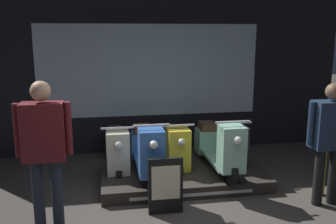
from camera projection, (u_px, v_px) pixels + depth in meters
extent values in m
cube|color=black|center=(150.00, 68.00, 6.99)|extent=(7.48, 0.08, 3.20)
cube|color=silver|center=(150.00, 71.00, 6.96)|extent=(4.11, 0.01, 1.70)
cube|color=#2D2823|center=(182.00, 176.00, 5.73)|extent=(2.45, 1.35, 0.18)
cube|color=silver|center=(193.00, 195.00, 5.08)|extent=(1.72, 0.01, 0.05)
cylinder|color=black|center=(152.00, 178.00, 4.96)|extent=(0.09, 0.35, 0.35)
cylinder|color=black|center=(142.00, 149.00, 6.20)|extent=(0.09, 0.35, 0.35)
cube|color=#386BBC|center=(146.00, 162.00, 5.58)|extent=(0.32, 1.18, 0.05)
cube|color=#386BBC|center=(151.00, 153.00, 4.92)|extent=(0.33, 0.31, 0.64)
cube|color=#386BBC|center=(142.00, 144.00, 6.15)|extent=(0.35, 0.36, 0.40)
cube|color=brown|center=(142.00, 129.00, 6.09)|extent=(0.25, 0.33, 0.12)
cylinder|color=silver|center=(151.00, 125.00, 4.83)|extent=(0.47, 0.03, 0.03)
sphere|color=white|center=(153.00, 145.00, 4.67)|extent=(0.11, 0.11, 0.11)
cylinder|color=black|center=(231.00, 173.00, 5.15)|extent=(0.09, 0.35, 0.35)
cylinder|color=black|center=(206.00, 145.00, 6.38)|extent=(0.09, 0.35, 0.35)
cube|color=#8EC6AD|center=(217.00, 158.00, 5.77)|extent=(0.32, 1.18, 0.05)
cube|color=#8EC6AD|center=(232.00, 149.00, 5.10)|extent=(0.33, 0.31, 0.64)
cube|color=#8EC6AD|center=(207.00, 141.00, 6.34)|extent=(0.35, 0.36, 0.40)
cube|color=brown|center=(207.00, 126.00, 6.28)|extent=(0.25, 0.33, 0.12)
cylinder|color=silver|center=(233.00, 122.00, 5.02)|extent=(0.47, 0.03, 0.03)
sphere|color=white|center=(238.00, 141.00, 4.86)|extent=(0.11, 0.11, 0.11)
cylinder|color=black|center=(119.00, 175.00, 5.55)|extent=(0.09, 0.35, 0.35)
cylinder|color=black|center=(116.00, 149.00, 6.79)|extent=(0.09, 0.35, 0.35)
cube|color=beige|center=(117.00, 161.00, 6.17)|extent=(0.32, 1.18, 0.05)
cube|color=beige|center=(118.00, 153.00, 5.51)|extent=(0.33, 0.31, 0.64)
cube|color=beige|center=(116.00, 145.00, 6.75)|extent=(0.35, 0.36, 0.40)
cube|color=brown|center=(115.00, 131.00, 6.68)|extent=(0.25, 0.33, 0.12)
cylinder|color=silver|center=(117.00, 128.00, 5.42)|extent=(0.47, 0.03, 0.03)
sphere|color=white|center=(118.00, 145.00, 5.26)|extent=(0.11, 0.11, 0.11)
cylinder|color=black|center=(179.00, 171.00, 5.70)|extent=(0.09, 0.35, 0.35)
cylinder|color=black|center=(165.00, 146.00, 6.94)|extent=(0.09, 0.35, 0.35)
cube|color=yellow|center=(171.00, 158.00, 6.32)|extent=(0.32, 1.18, 0.05)
cube|color=yellow|center=(178.00, 149.00, 5.66)|extent=(0.33, 0.31, 0.64)
cube|color=yellow|center=(165.00, 142.00, 6.90)|extent=(0.35, 0.36, 0.40)
cube|color=brown|center=(165.00, 129.00, 6.83)|extent=(0.25, 0.33, 0.12)
cylinder|color=silver|center=(179.00, 125.00, 5.57)|extent=(0.47, 0.03, 0.03)
sphere|color=white|center=(181.00, 142.00, 5.42)|extent=(0.11, 0.11, 0.11)
cylinder|color=black|center=(235.00, 167.00, 5.86)|extent=(0.09, 0.35, 0.35)
cylinder|color=black|center=(212.00, 144.00, 7.09)|extent=(0.09, 0.35, 0.35)
cube|color=black|center=(223.00, 155.00, 6.48)|extent=(0.32, 1.18, 0.05)
cube|color=black|center=(236.00, 146.00, 5.81)|extent=(0.33, 0.31, 0.64)
cube|color=black|center=(213.00, 140.00, 7.05)|extent=(0.35, 0.36, 0.40)
cube|color=brown|center=(213.00, 126.00, 6.99)|extent=(0.25, 0.33, 0.12)
cylinder|color=silver|center=(237.00, 123.00, 5.73)|extent=(0.47, 0.03, 0.03)
sphere|color=white|center=(241.00, 139.00, 5.57)|extent=(0.11, 0.11, 0.11)
cylinder|color=#232838|center=(38.00, 194.00, 4.31)|extent=(0.13, 0.13, 0.83)
cylinder|color=#232838|center=(57.00, 193.00, 4.34)|extent=(0.13, 0.13, 0.83)
cube|color=#5B191E|center=(43.00, 132.00, 4.17)|extent=(0.47, 0.26, 0.66)
cylinder|color=#5B191E|center=(17.00, 130.00, 4.12)|extent=(0.08, 0.08, 0.60)
cylinder|color=#5B191E|center=(68.00, 128.00, 4.21)|extent=(0.08, 0.08, 0.60)
sphere|color=tan|center=(40.00, 91.00, 4.08)|extent=(0.22, 0.22, 0.22)
cylinder|color=black|center=(319.00, 177.00, 4.91)|extent=(0.13, 0.13, 0.78)
cylinder|color=black|center=(333.00, 176.00, 4.94)|extent=(0.13, 0.13, 0.78)
cube|color=#1E2D47|center=(331.00, 125.00, 4.78)|extent=(0.48, 0.27, 0.62)
cylinder|color=#1E2D47|center=(311.00, 124.00, 4.73)|extent=(0.08, 0.08, 0.57)
sphere|color=brown|center=(334.00, 91.00, 4.69)|extent=(0.21, 0.21, 0.21)
cube|color=black|center=(166.00, 186.00, 4.66)|extent=(0.44, 0.04, 0.73)
cube|color=beige|center=(166.00, 183.00, 4.63)|extent=(0.36, 0.01, 0.44)
cylinder|color=gold|center=(322.00, 169.00, 5.20)|extent=(0.10, 0.10, 0.78)
sphere|color=gold|center=(325.00, 140.00, 5.12)|extent=(0.09, 0.09, 0.09)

